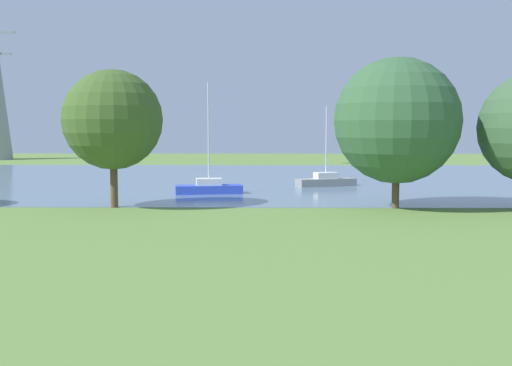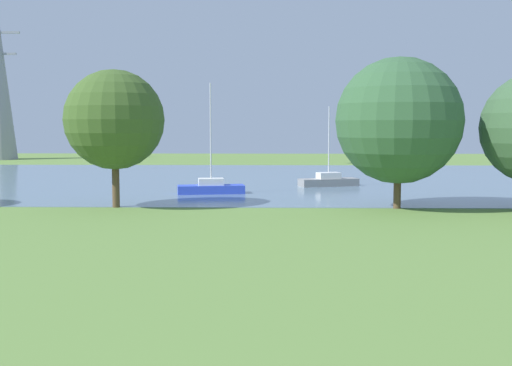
% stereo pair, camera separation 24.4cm
% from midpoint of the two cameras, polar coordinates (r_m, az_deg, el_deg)
% --- Properties ---
extents(ground_plane, '(160.00, 160.00, 0.00)m').
position_cam_midpoint_polar(ground_plane, '(29.71, -1.67, -4.30)').
color(ground_plane, olive).
extents(water_surface, '(140.00, 40.00, 0.02)m').
position_cam_midpoint_polar(water_surface, '(57.49, -0.18, 0.36)').
color(water_surface, slate).
rests_on(water_surface, ground).
extents(sailboat_blue, '(4.98, 2.29, 7.94)m').
position_cam_midpoint_polar(sailboat_blue, '(45.40, -3.96, -0.38)').
color(sailboat_blue, blue).
rests_on(sailboat_blue, water_surface).
extents(sailboat_gray, '(5.03, 2.91, 6.43)m').
position_cam_midpoint_polar(sailboat_gray, '(51.22, 6.75, 0.22)').
color(sailboat_gray, gray).
rests_on(sailboat_gray, water_surface).
extents(tree_east_far, '(5.97, 5.97, 8.26)m').
position_cam_midpoint_polar(tree_east_far, '(38.47, -12.58, 5.63)').
color(tree_east_far, brown).
rests_on(tree_east_far, ground).
extents(tree_west_far, '(7.46, 7.46, 8.95)m').
position_cam_midpoint_polar(tree_west_far, '(38.00, 13.04, 5.55)').
color(tree_west_far, brown).
rests_on(tree_west_far, ground).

